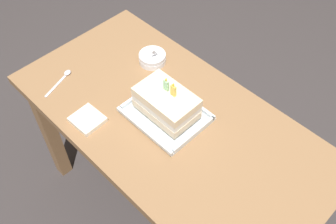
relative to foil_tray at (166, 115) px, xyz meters
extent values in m
plane|color=#383333|center=(0.02, 0.00, -0.72)|extent=(8.00, 8.00, 0.00)
cube|color=olive|center=(0.02, 0.00, -0.03)|extent=(1.23, 0.63, 0.04)
cube|color=olive|center=(-0.53, -0.25, -0.38)|extent=(0.06, 0.06, 0.68)
cube|color=olive|center=(-0.53, 0.26, -0.38)|extent=(0.06, 0.06, 0.68)
cube|color=olive|center=(0.57, 0.26, -0.38)|extent=(0.06, 0.06, 0.68)
cube|color=silver|center=(0.00, 0.00, 0.00)|extent=(0.28, 0.23, 0.01)
cube|color=silver|center=(0.00, -0.11, 0.01)|extent=(0.28, 0.01, 0.02)
cube|color=silver|center=(0.00, 0.11, 0.01)|extent=(0.28, 0.01, 0.02)
cube|color=silver|center=(-0.14, 0.00, 0.01)|extent=(0.01, 0.21, 0.02)
cube|color=silver|center=(0.14, 0.00, 0.01)|extent=(0.01, 0.21, 0.02)
cube|color=beige|center=(0.00, 0.00, 0.03)|extent=(0.22, 0.14, 0.03)
cube|color=white|center=(0.00, 0.00, 0.06)|extent=(0.22, 0.14, 0.03)
cube|color=beige|center=(0.00, 0.00, 0.09)|extent=(0.22, 0.14, 0.03)
cube|color=white|center=(0.00, -0.01, 0.11)|extent=(0.16, 0.02, 0.00)
cube|color=#99DB9E|center=(-0.01, 0.02, 0.13)|extent=(0.02, 0.01, 0.04)
ellipsoid|color=yellow|center=(-0.01, 0.02, 0.16)|extent=(0.01, 0.01, 0.01)
cube|color=#EFC64C|center=(0.01, 0.02, 0.13)|extent=(0.02, 0.01, 0.04)
ellipsoid|color=yellow|center=(0.01, 0.02, 0.16)|extent=(0.01, 0.01, 0.01)
cylinder|color=white|center=(-0.25, 0.16, 0.00)|extent=(0.11, 0.11, 0.02)
cylinder|color=white|center=(-0.25, 0.16, 0.02)|extent=(0.11, 0.11, 0.02)
cylinder|color=silver|center=(-0.23, 0.17, 0.05)|extent=(0.02, 0.05, 0.06)
cylinder|color=silver|center=(-0.23, 0.17, 0.05)|extent=(0.01, 0.04, 0.05)
cylinder|color=silver|center=(-0.23, 0.17, 0.05)|extent=(0.02, 0.05, 0.07)
ellipsoid|color=silver|center=(-0.43, -0.13, 0.00)|extent=(0.03, 0.04, 0.01)
cube|color=silver|center=(-0.41, -0.20, -0.01)|extent=(0.05, 0.12, 0.00)
cube|color=silver|center=(-0.18, -0.22, 0.00)|extent=(0.11, 0.11, 0.02)
camera|label=1|loc=(0.64, -0.62, 1.11)|focal=41.46mm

